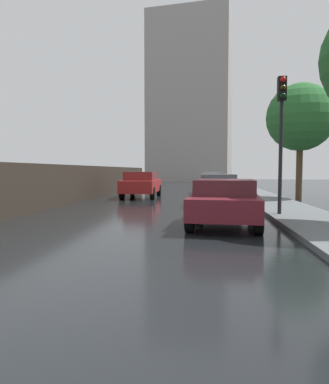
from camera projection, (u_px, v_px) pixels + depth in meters
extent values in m
plane|color=black|center=(43.00, 299.00, 4.20)|extent=(120.00, 120.00, 0.00)
cube|color=maroon|center=(225.00, 204.00, 9.89)|extent=(2.11, 4.14, 0.56)
cube|color=#461C22|center=(225.00, 187.00, 9.79)|extent=(1.75, 2.19, 0.42)
cylinder|color=black|center=(199.00, 208.00, 11.36)|extent=(0.27, 0.66, 0.64)
cylinder|color=black|center=(252.00, 209.00, 11.05)|extent=(0.27, 0.66, 0.64)
cylinder|color=black|center=(190.00, 219.00, 8.76)|extent=(0.27, 0.66, 0.64)
cylinder|color=black|center=(259.00, 221.00, 8.45)|extent=(0.27, 0.66, 0.64)
cube|color=slate|center=(217.00, 192.00, 15.40)|extent=(1.75, 4.49, 0.56)
cube|color=#494D50|center=(217.00, 180.00, 15.02)|extent=(1.49, 2.14, 0.53)
cylinder|color=black|center=(199.00, 196.00, 16.94)|extent=(0.24, 0.62, 0.62)
cylinder|color=black|center=(230.00, 196.00, 16.81)|extent=(0.24, 0.62, 0.62)
cylinder|color=black|center=(200.00, 201.00, 14.02)|extent=(0.24, 0.62, 0.62)
cylinder|color=black|center=(238.00, 202.00, 13.89)|extent=(0.24, 0.62, 0.62)
cube|color=#B2B5BA|center=(212.00, 184.00, 23.86)|extent=(1.86, 4.29, 0.67)
cube|color=gray|center=(212.00, 176.00, 24.00)|extent=(1.59, 1.88, 0.48)
cylinder|color=black|center=(201.00, 188.00, 25.38)|extent=(0.23, 0.61, 0.60)
cylinder|color=black|center=(223.00, 188.00, 25.16)|extent=(0.23, 0.61, 0.60)
cylinder|color=black|center=(199.00, 190.00, 22.61)|extent=(0.23, 0.61, 0.60)
cylinder|color=black|center=(224.00, 190.00, 22.38)|extent=(0.23, 0.61, 0.60)
cube|color=maroon|center=(142.00, 186.00, 20.10)|extent=(1.87, 4.52, 0.67)
cube|color=maroon|center=(141.00, 176.00, 19.86)|extent=(1.63, 2.43, 0.47)
cylinder|color=black|center=(153.00, 193.00, 18.56)|extent=(0.23, 0.68, 0.68)
cylinder|color=black|center=(122.00, 193.00, 18.73)|extent=(0.23, 0.68, 0.68)
cylinder|color=black|center=(159.00, 190.00, 21.50)|extent=(0.23, 0.68, 0.68)
cylinder|color=black|center=(132.00, 190.00, 21.67)|extent=(0.23, 0.68, 0.68)
cylinder|color=black|center=(280.00, 158.00, 11.28)|extent=(0.12, 0.12, 3.65)
cube|color=black|center=(282.00, 89.00, 11.14)|extent=(0.26, 0.26, 0.75)
sphere|color=red|center=(283.00, 79.00, 10.95)|extent=(0.17, 0.17, 0.17)
sphere|color=#392405|center=(283.00, 87.00, 10.97)|extent=(0.17, 0.17, 0.17)
sphere|color=black|center=(283.00, 95.00, 10.99)|extent=(0.17, 0.17, 0.17)
cylinder|color=#4C3823|center=(299.00, 171.00, 18.08)|extent=(0.32, 0.32, 3.08)
sphere|color=#28662D|center=(300.00, 117.00, 17.91)|extent=(3.45, 3.45, 3.45)
cube|color=#9E9993|center=(191.00, 100.00, 51.53)|extent=(12.68, 10.48, 23.92)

